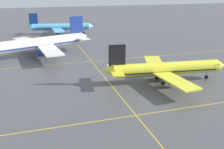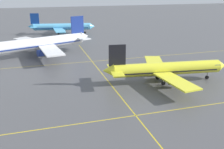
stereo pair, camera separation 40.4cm
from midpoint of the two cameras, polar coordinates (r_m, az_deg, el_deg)
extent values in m
cylinder|color=yellow|center=(66.01, 12.28, 1.29)|extent=(27.46, 6.42, 3.24)
cone|color=yellow|center=(72.75, 23.13, 1.82)|extent=(2.57, 3.41, 3.17)
cone|color=yellow|center=(61.96, -0.69, 0.90)|extent=(3.07, 3.38, 3.08)
cube|color=black|center=(61.30, 1.35, 4.26)|extent=(4.10, 0.79, 5.11)
cube|color=yellow|center=(59.88, 1.39, 0.23)|extent=(3.23, 4.72, 0.20)
cube|color=yellow|center=(64.65, 0.51, 1.68)|extent=(3.23, 4.72, 0.20)
cube|color=yellow|center=(59.56, 14.02, -1.33)|extent=(5.58, 13.13, 0.34)
cube|color=yellow|center=(72.33, 9.52, 2.61)|extent=(8.31, 13.53, 0.34)
cylinder|color=black|center=(62.75, 13.80, -1.34)|extent=(3.09, 2.12, 1.79)
cylinder|color=black|center=(70.48, 11.00, 1.13)|extent=(3.09, 2.12, 1.79)
cube|color=#385166|center=(71.59, 21.85, 2.12)|extent=(1.87, 3.14, 0.60)
cube|color=black|center=(66.13, 12.25, 0.96)|extent=(25.30, 6.20, 0.31)
cylinder|color=#99999E|center=(71.46, 20.43, 0.11)|extent=(0.24, 0.24, 1.41)
cylinder|color=black|center=(71.75, 20.35, -0.60)|extent=(0.98, 0.49, 0.94)
cylinder|color=#99999E|center=(64.12, 11.45, -1.16)|extent=(0.24, 0.24, 1.41)
cylinder|color=black|center=(64.45, 11.40, -1.94)|extent=(0.98, 0.49, 0.94)
cylinder|color=#99999E|center=(68.02, 10.14, 0.11)|extent=(0.24, 0.24, 1.41)
cylinder|color=black|center=(68.33, 10.09, -0.63)|extent=(0.98, 0.49, 0.94)
cylinder|color=white|center=(92.24, -16.11, 6.56)|extent=(33.30, 15.18, 4.03)
cone|color=white|center=(99.92, -6.02, 8.37)|extent=(4.48, 4.74, 3.83)
cube|color=navy|center=(97.84, -7.53, 10.79)|extent=(4.92, 2.07, 6.36)
cube|color=white|center=(101.59, -8.04, 8.47)|extent=(5.05, 6.33, 0.25)
cube|color=white|center=(96.12, -6.20, 7.94)|extent=(5.05, 6.33, 0.25)
cube|color=white|center=(101.04, -17.35, 7.12)|extent=(13.03, 16.43, 0.42)
cube|color=white|center=(84.55, -13.21, 5.27)|extent=(7.57, 16.49, 0.42)
cylinder|color=navy|center=(97.68, -17.27, 5.91)|extent=(4.14, 3.31, 2.23)
cylinder|color=navy|center=(87.57, -14.83, 4.68)|extent=(4.14, 3.31, 2.23)
cube|color=navy|center=(92.34, -16.08, 6.26)|extent=(30.76, 14.31, 0.38)
cylinder|color=#99999E|center=(96.04, -15.37, 5.51)|extent=(0.30, 0.30, 1.75)
cylinder|color=black|center=(96.30, -15.31, 4.84)|extent=(1.26, 0.84, 1.17)
cylinder|color=#99999E|center=(91.03, -14.09, 4.90)|extent=(0.30, 0.30, 1.75)
cylinder|color=black|center=(91.31, -14.04, 4.19)|extent=(1.26, 0.84, 1.17)
cylinder|color=#5BB7E5|center=(133.49, -10.85, 10.31)|extent=(27.93, 8.28, 3.30)
cone|color=#5BB7E5|center=(133.14, -4.28, 10.57)|extent=(2.81, 3.59, 3.23)
cone|color=#5BB7E5|center=(135.53, -17.40, 10.07)|extent=(3.30, 3.59, 3.13)
cube|color=navy|center=(134.63, -16.60, 11.70)|extent=(4.16, 1.06, 5.21)
cube|color=#5BB7E5|center=(132.65, -16.82, 9.94)|extent=(3.55, 4.94, 0.21)
cube|color=#5BB7E5|center=(137.73, -16.45, 10.29)|extent=(3.55, 4.94, 0.21)
cube|color=#5BB7E5|center=(126.38, -11.47, 9.55)|extent=(4.87, 13.14, 0.35)
cube|color=#5BB7E5|center=(140.92, -10.97, 10.54)|extent=(9.15, 13.76, 0.35)
cylinder|color=#5BB7E5|center=(129.29, -10.87, 9.29)|extent=(3.23, 2.33, 1.82)
cylinder|color=#5BB7E5|center=(138.18, -10.59, 9.92)|extent=(3.23, 2.33, 1.82)
cube|color=#385166|center=(133.02, -5.16, 10.75)|extent=(2.09, 3.27, 0.61)
cube|color=navy|center=(133.55, -10.84, 10.14)|extent=(25.75, 7.91, 0.31)
cylinder|color=#99999E|center=(133.40, -5.89, 9.62)|extent=(0.24, 0.24, 1.43)
cylinder|color=black|center=(133.56, -5.87, 9.21)|extent=(1.01, 0.56, 0.96)
cylinder|color=#99999E|center=(131.76, -11.62, 9.21)|extent=(0.24, 0.24, 1.43)
cylinder|color=black|center=(131.92, -11.59, 8.80)|extent=(1.01, 0.56, 0.96)
cylinder|color=#99999E|center=(136.19, -11.46, 9.53)|extent=(0.24, 0.24, 1.43)
cylinder|color=black|center=(136.35, -11.43, 9.14)|extent=(1.01, 0.56, 0.96)
cube|color=yellow|center=(49.42, 5.48, -8.98)|extent=(151.09, 0.20, 0.01)
cube|color=yellow|center=(83.41, -4.28, 2.91)|extent=(151.09, 0.20, 0.01)
cube|color=yellow|center=(49.42, 5.48, -8.98)|extent=(0.20, 125.67, 0.01)
camera|label=1|loc=(0.20, -89.80, 0.07)|focal=41.46mm
camera|label=2|loc=(0.20, 90.20, -0.07)|focal=41.46mm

